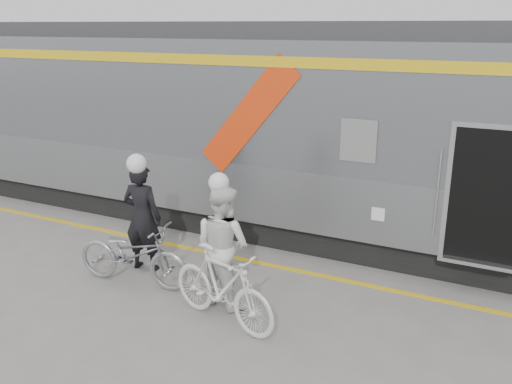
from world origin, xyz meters
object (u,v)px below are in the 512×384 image
Objects in this scene: man at (143,217)px; bicycle_right at (222,287)px; bicycle_left at (133,254)px; woman at (223,245)px.

bicycle_right is (2.10, -0.98, -0.38)m from man.
woman is at bearing -91.86° from bicycle_left.
woman is (1.60, 0.12, 0.41)m from bicycle_left.
man reaches higher than woman.
bicycle_left is at bearing 103.74° from man.
bicycle_left is at bearing 19.26° from woman.
bicycle_left is (0.20, -0.55, -0.42)m from man.
man is 0.72m from bicycle_left.
woman is 0.99× the size of bicycle_right.
woman reaches higher than bicycle_right.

